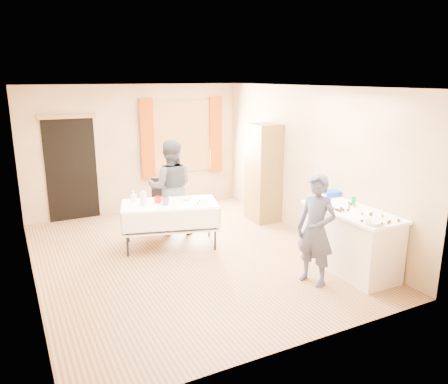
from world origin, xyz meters
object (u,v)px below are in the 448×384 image
woman (171,187)px  chair (163,214)px  party_table (170,220)px  cabinet (263,173)px  counter (350,240)px  girl (316,230)px

woman → chair: bearing=-49.8°
party_table → chair: chair is taller
cabinet → counter: (-0.10, -2.55, -0.49)m
cabinet → girl: cabinet is taller
party_table → counter: bearing=-29.8°
counter → chair: 3.46m
chair → girl: size_ratio=0.62×
party_table → woman: woman is taller
party_table → cabinet: bearing=29.2°
party_table → girl: bearing=-43.2°
girl → woman: size_ratio=0.90×
girl → woman: bearing=178.0°
cabinet → counter: bearing=-92.2°
cabinet → party_table: 2.21m
counter → woman: bearing=123.0°
cabinet → woman: size_ratio=1.12×
counter → girl: size_ratio=0.98×
cabinet → counter: 2.60m
girl → party_table: bearing=-171.5°
chair → party_table: bearing=-80.7°
girl → cabinet: bearing=140.5°
party_table → woman: bearing=83.8°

